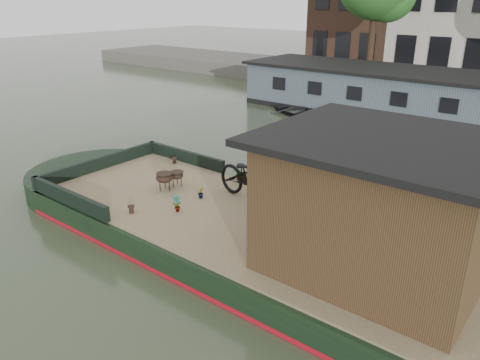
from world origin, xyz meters
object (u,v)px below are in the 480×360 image
Objects in this scene: brazier_front at (165,182)px; dinghy at (298,109)px; potted_plant_a at (177,204)px; brazier_rear at (177,179)px; cabin at (380,204)px; bicycle at (253,179)px.

brazier_front is 11.66m from dinghy.
potted_plant_a is 0.99× the size of brazier_rear.
brazier_rear is 11.31m from dinghy.
potted_plant_a is at bearing -31.14° from brazier_front.
brazier_front reaches higher than dinghy.
potted_plant_a is 1.54m from brazier_rear.
brazier_rear is at bearing -147.07° from dinghy.
brazier_rear reaches higher than dinghy.
cabin is 3.57m from bicycle.
potted_plant_a is (-1.01, -1.49, -0.39)m from bicycle.
potted_plant_a is at bearing -172.09° from cabin.
cabin is 5.62m from brazier_rear.
brazier_front reaches higher than brazier_rear.
bicycle is 11.71m from dinghy.
dinghy is at bearing 127.30° from cabin.
potted_plant_a is at bearing 155.28° from bicycle.
brazier_front is at bearing 179.18° from cabin.
potted_plant_a is (-4.41, -0.61, -1.03)m from cabin.
dinghy is (-5.22, 10.44, -0.95)m from bicycle.
cabin is 14.32m from dinghy.
bicycle reaches higher than potted_plant_a.
cabin is at bearing -95.17° from bicycle.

